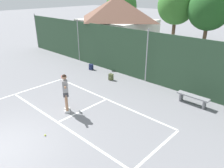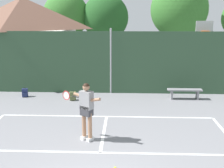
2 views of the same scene
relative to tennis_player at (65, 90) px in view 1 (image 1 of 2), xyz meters
name	(u,v)px [view 1 (image 1 of 2)]	position (x,y,z in m)	size (l,w,h in m)	color
court_markings	(16,142)	(0.50, -2.70, -1.11)	(8.30, 11.10, 0.01)	white
chainlink_fence	(147,57)	(0.50, 5.65, 0.44)	(26.09, 0.09, 3.24)	#2D4C33
clubhouse_building	(117,26)	(-4.90, 8.93, 1.42)	(5.95, 5.09, 4.88)	silver
treeline_backdrop	(218,7)	(0.28, 17.09, 2.71)	(26.39, 4.38, 6.71)	brown
tennis_player	(65,90)	(0.00, 0.00, 0.00)	(1.30, 0.73, 1.85)	silver
tennis_ball	(45,135)	(0.96, -1.75, -1.08)	(0.07, 0.07, 0.07)	#CCE033
backpack_navy	(91,67)	(-3.62, 4.76, -0.92)	(0.32, 0.31, 0.46)	navy
backpack_olive	(111,77)	(-1.20, 4.28, -0.92)	(0.31, 0.29, 0.46)	#566038
courtside_bench	(193,98)	(4.01, 4.70, -0.75)	(1.60, 0.36, 0.48)	gray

